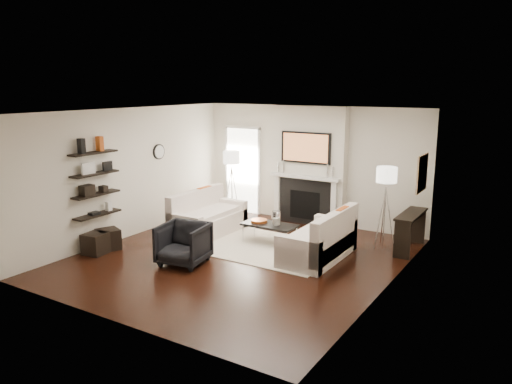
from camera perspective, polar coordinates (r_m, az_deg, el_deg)
The scene contains 71 objects.
room_envelope at distance 9.00m, azimuth -2.01°, elevation 0.56°, with size 6.00×6.00×6.00m.
chimney_breast at distance 11.46m, azimuth 6.01°, elevation 3.02°, with size 1.80×0.25×2.70m, color silver.
fireplace_surround at distance 11.50m, azimuth 5.63°, elevation -1.16°, with size 1.30×0.02×1.04m, color black.
firebox at distance 11.51m, azimuth 5.61°, elevation -1.50°, with size 0.75×0.02×0.65m, color black.
mantel_pilaster_l at distance 11.79m, azimuth 2.43°, elevation -0.62°, with size 0.12×0.08×1.10m, color white.
mantel_pilaster_r at distance 11.18m, azimuth 8.87°, elevation -1.48°, with size 0.12×0.08×1.10m, color white.
mantel_shelf at distance 11.33m, azimuth 5.58°, elevation 1.75°, with size 1.70×0.18×0.07m, color white.
tv_body at distance 11.25m, azimuth 5.70°, elevation 5.07°, with size 1.20×0.06×0.70m, color black.
tv_screen at distance 11.23m, azimuth 5.63°, elevation 5.06°, with size 1.10×0.01×0.62m, color #BF723F.
candlestick_l_tall at distance 11.56m, azimuth 3.17°, elevation 2.92°, with size 0.04×0.04×0.30m, color silver.
candlestick_l_short at distance 11.63m, azimuth 2.61°, elevation 2.83°, with size 0.04×0.04×0.24m, color silver.
candlestick_r_tall at distance 11.08m, azimuth 8.17°, elevation 2.42°, with size 0.04×0.04×0.30m, color silver.
candlestick_r_short at distance 11.04m, azimuth 8.78°, elevation 2.20°, with size 0.04×0.04×0.24m, color silver.
hallway_panel at distance 12.50m, azimuth -1.47°, elevation 2.45°, with size 0.90×0.02×2.10m, color white.
door_trim_l at distance 12.75m, azimuth -3.32°, elevation 2.63°, with size 0.06×0.06×2.16m, color white.
door_trim_r at distance 12.23m, azimuth 0.37°, elevation 2.24°, with size 0.06×0.06×2.16m, color white.
door_trim_top at distance 12.34m, azimuth -1.54°, elevation 7.39°, with size 1.02×0.06×0.06m, color white.
rug at distance 9.88m, azimuth 1.64°, elevation -6.44°, with size 2.60×2.00×0.01m, color beige.
loveseat_left_base at distance 10.84m, azimuth -5.41°, elevation -3.68°, with size 0.85×1.80×0.42m, color silver.
loveseat_left_back at distance 10.96m, azimuth -6.84°, elevation -1.82°, with size 0.18×1.80×0.80m, color silver.
loveseat_left_arm_n at distance 10.21m, azimuth -8.17°, elevation -4.23°, with size 0.85×0.18×0.60m, color silver.
loveseat_left_arm_s at distance 11.45m, azimuth -2.97°, elevation -2.31°, with size 0.85×0.18×0.60m, color silver.
loveseat_left_cushion at distance 10.74m, azimuth -5.23°, elevation -2.38°, with size 0.63×1.44×0.10m, color silver.
pillow_left_orange at distance 11.14m, azimuth -5.91°, elevation -0.49°, with size 0.10×0.42×0.42m, color #B44B16.
pillow_left_charcoal at distance 10.68m, azimuth -7.87°, elevation -1.14°, with size 0.10×0.40×0.40m, color black.
loveseat_right_base at distance 9.37m, azimuth 7.08°, elevation -6.28°, with size 0.85×1.80×0.42m, color silver.
loveseat_right_back at distance 9.14m, azimuth 9.05°, elevation -4.72°, with size 0.18×1.80×0.80m, color silver.
loveseat_right_arm_n at distance 8.65m, azimuth 4.82°, elevation -7.19°, with size 0.85×0.18×0.60m, color silver.
loveseat_right_arm_s at distance 10.05m, azimuth 9.04°, elevation -4.52°, with size 0.85×0.18×0.60m, color silver.
loveseat_right_cushion at distance 9.31m, azimuth 6.84°, elevation -4.71°, with size 0.63×1.44×0.10m, color silver.
pillow_right_orange at distance 9.36m, azimuth 9.80°, elevation -3.06°, with size 0.10×0.42×0.42m, color #B44B16.
pillow_right_charcoal at distance 8.82m, azimuth 8.33°, elevation -4.01°, with size 0.10×0.40×0.40m, color black.
coffee_table at distance 10.05m, azimuth 1.57°, elevation -3.77°, with size 1.10×0.55×0.04m, color black.
coffee_leg_nw at distance 10.18m, azimuth -1.50°, elevation -4.79°, with size 0.02×0.02×0.38m, color silver.
coffee_leg_ne at distance 9.69m, azimuth 3.48°, elevation -5.69°, with size 0.02×0.02×0.38m, color silver.
coffee_leg_sw at distance 10.54m, azimuth -0.18°, elevation -4.20°, with size 0.02×0.02×0.38m, color silver.
coffee_leg_se at distance 10.06m, azimuth 4.67°, elevation -5.03°, with size 0.02×0.02×0.38m, color silver.
hurricane_glass at distance 9.93m, azimuth 2.33°, elevation -3.01°, with size 0.17×0.17×0.29m, color white.
hurricane_candle at distance 9.95m, azimuth 2.33°, elevation -3.37°, with size 0.10×0.10×0.15m, color white.
copper_bowl at distance 10.16m, azimuth 0.36°, elevation -3.33°, with size 0.33×0.33×0.06m, color #CA5B21.
armchair at distance 9.05m, azimuth -8.30°, elevation -5.66°, with size 0.79×0.74×0.82m, color black.
lamp_left_post at distance 12.17m, azimuth -2.77°, elevation 0.02°, with size 0.02×0.02×1.20m, color silver.
lamp_left_shade at distance 12.02m, azimuth -2.81°, elevation 3.98°, with size 0.40×0.40×0.30m, color white.
lamp_left_leg_a at distance 12.11m, azimuth -2.34°, elevation -0.04°, with size 0.02×0.02×1.25m, color silver.
lamp_left_leg_b at distance 12.27m, azimuth -2.73°, elevation 0.12°, with size 0.02×0.02×1.25m, color silver.
lamp_left_leg_c at distance 12.12m, azimuth -3.24°, elevation -0.04°, with size 0.02×0.02×1.25m, color silver.
lamp_right_post at distance 10.18m, azimuth 14.46°, elevation -2.78°, with size 0.02×0.02×1.20m, color silver.
lamp_right_shade at distance 10.00m, azimuth 14.71°, elevation 1.93°, with size 0.40×0.40×0.30m, color white.
lamp_right_leg_a at distance 10.15m, azimuth 15.05°, elevation -2.86°, with size 0.02×0.02×1.25m, color silver.
lamp_right_leg_b at distance 10.29m, azimuth 14.33°, elevation -2.62°, with size 0.02×0.02×1.25m, color silver.
lamp_right_leg_c at distance 10.11m, azimuth 14.00°, elevation -2.86°, with size 0.02×0.02×1.25m, color silver.
console_top at distance 10.02m, azimuth 17.33°, elevation -2.43°, with size 0.35×1.20×0.04m, color black.
console_leg_n at distance 9.60m, azimuth 16.35°, elevation -5.32°, with size 0.30×0.04×0.71m, color black.
console_leg_s at distance 10.63m, azimuth 17.96°, elevation -3.74°, with size 0.30×0.04×0.71m, color black.
wall_art at distance 9.75m, azimuth 18.45°, elevation 2.04°, with size 0.03×0.70×0.70m, color tan.
shelf_bottom at distance 10.13m, azimuth -17.66°, elevation -2.47°, with size 0.25×1.00×0.04m, color black.
shelf_lower at distance 10.04m, azimuth -17.80°, elevation -0.26°, with size 0.25×1.00×0.04m, color black.
shelf_upper at distance 9.97m, azimuth -17.95°, elevation 1.99°, with size 0.25×1.00×0.04m, color black.
shelf_top at distance 9.91m, azimuth -18.10°, elevation 4.27°, with size 0.25×1.00×0.04m, color black.
decor_magfile_a at distance 9.72m, azimuth -19.33°, elevation 4.98°, with size 0.12×0.10×0.28m, color black.
decor_magfile_b at distance 10.00m, azimuth -17.43°, elevation 5.29°, with size 0.12×0.10×0.28m, color #B44B16.
decor_frame_a at distance 9.86m, azimuth -18.62°, elevation 2.59°, with size 0.04×0.30×0.22m, color white.
decor_frame_b at distance 10.16m, azimuth -16.62°, elevation 2.87°, with size 0.04×0.22×0.18m, color black.
decor_wine_rack at distance 9.89m, azimuth -18.75°, elevation 0.19°, with size 0.18×0.25×0.20m, color black.
decor_box_small at distance 10.14m, azimuth -17.05°, elevation 0.36°, with size 0.15×0.12×0.12m, color black.
decor_books at distance 10.07m, azimuth -18.00°, elevation -2.32°, with size 0.14×0.20×0.05m, color black.
decor_box_tall at distance 10.29m, azimuth -16.50°, elevation -1.56°, with size 0.10×0.10×0.18m, color white.
clock_rim at distance 11.31m, azimuth -11.06°, elevation 4.54°, with size 0.34×0.34×0.04m, color black.
clock_face at distance 11.30m, azimuth -10.96°, elevation 4.53°, with size 0.29×0.29×0.01m, color white.
ottoman_near at distance 10.21m, azimuth -16.52°, elevation -5.19°, with size 0.40×0.40×0.40m, color black.
ottoman_far at distance 10.02m, azimuth -17.88°, elevation -5.62°, with size 0.40×0.40×0.40m, color black.
Camera 1 is at (4.91, -7.32, 3.16)m, focal length 35.00 mm.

